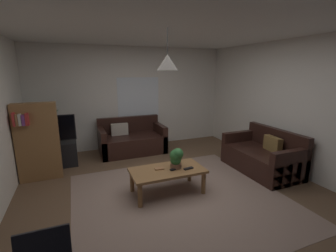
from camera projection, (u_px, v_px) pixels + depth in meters
floor at (175, 193)px, 3.85m from camera, size 4.86×5.37×0.02m
rug at (180, 198)px, 3.67m from camera, size 3.16×2.95×0.01m
wall_back at (133, 98)px, 6.01m from camera, size 4.98×0.06×2.52m
wall_right at (294, 107)px, 4.46m from camera, size 0.06×5.37×2.52m
ceiling at (176, 27)px, 3.27m from camera, size 4.86×5.37×0.02m
window_pane at (138, 97)px, 6.03m from camera, size 1.07×0.01×1.00m
couch_under_window at (132, 141)px, 5.71m from camera, size 1.52×0.84×0.82m
couch_right_side at (262, 157)px, 4.64m from camera, size 0.84×1.46×0.82m
coffee_table at (167, 173)px, 3.77m from camera, size 1.17×0.61×0.41m
book_on_table_0 at (159, 169)px, 3.76m from camera, size 0.15×0.09×0.02m
remote_on_table_0 at (188, 168)px, 3.76m from camera, size 0.17×0.07×0.02m
remote_on_table_1 at (175, 169)px, 3.74m from camera, size 0.17×0.08×0.02m
potted_plant_on_table at (176, 157)px, 3.77m from camera, size 0.21×0.22×0.34m
tv_stand at (54, 155)px, 4.86m from camera, size 0.90×0.44×0.50m
tv at (51, 129)px, 4.71m from camera, size 0.93×0.16×0.57m
potted_palm_corner at (46, 138)px, 5.16m from camera, size 0.70×0.85×1.21m
bookshelf_corner at (38, 141)px, 4.18m from camera, size 0.70×0.31×1.40m
pendant_lamp at (167, 62)px, 3.38m from camera, size 0.31×0.31×0.58m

